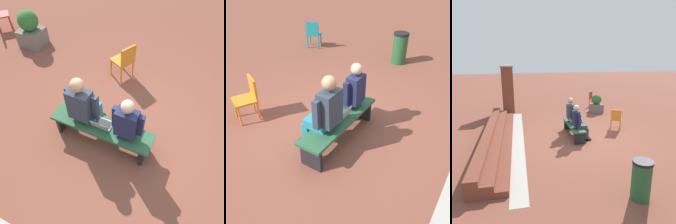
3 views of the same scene
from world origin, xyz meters
The scene contains 8 objects.
ground_plane centered at (0.00, 0.00, 0.00)m, with size 60.00×60.00×0.00m, color brown.
bench centered at (0.26, 0.36, 0.35)m, with size 1.80×0.44×0.45m.
person_student centered at (-0.19, 0.29, 0.69)m, with size 0.51×0.64×1.28m.
person_adult centered at (0.61, 0.29, 0.73)m, with size 0.56×0.71×1.38m.
laptop centered at (0.25, 0.37, 0.50)m, with size 0.32×0.29×0.21m.
plastic_chair_far_right centered at (-3.29, -2.90, 0.48)m, with size 0.55×0.55×0.84m.
plastic_chair_foreground centered at (0.61, -1.48, 0.48)m, with size 0.56×0.56×0.84m.
litter_bin centered at (-3.57, -0.09, 0.43)m, with size 0.42×0.42×0.86m.
Camera 2 is at (3.31, 2.28, 2.96)m, focal length 42.00 mm.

